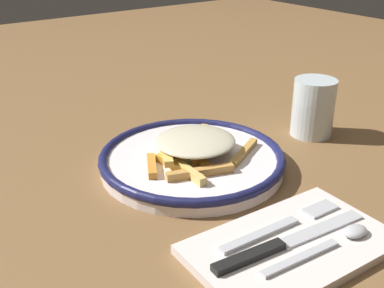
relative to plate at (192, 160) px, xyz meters
name	(u,v)px	position (x,y,z in m)	size (l,w,h in m)	color
ground_plane	(192,168)	(0.00, 0.00, -0.01)	(2.60, 2.60, 0.00)	brown
plate	(192,160)	(0.00, 0.00, 0.00)	(0.28, 0.28, 0.03)	white
fries_heap	(196,145)	(0.00, 0.01, 0.02)	(0.16, 0.20, 0.03)	#F4C760
napkin	(291,246)	(0.23, -0.03, -0.01)	(0.14, 0.23, 0.01)	silver
fork	(282,225)	(0.20, -0.02, 0.00)	(0.02, 0.18, 0.01)	silver
knife	(279,245)	(0.23, -0.05, 0.00)	(0.03, 0.21, 0.01)	black
spoon	(334,241)	(0.26, 0.01, 0.00)	(0.03, 0.15, 0.01)	silver
water_glass	(313,108)	(0.02, 0.24, 0.04)	(0.07, 0.07, 0.10)	silver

